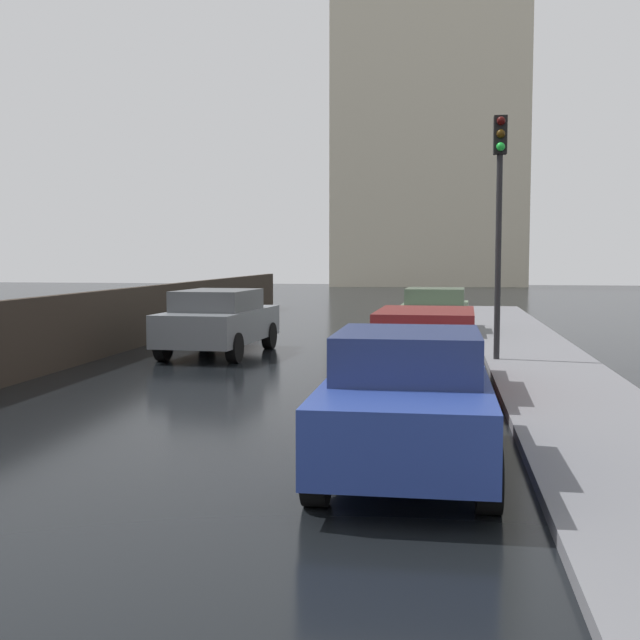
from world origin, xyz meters
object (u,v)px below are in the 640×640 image
object	(u,v)px
traffic_light	(499,194)
car_green_behind_camera	(435,311)
car_blue_near_kerb	(408,400)
car_red_far_lane	(426,350)
car_grey_far_ahead	(219,320)

from	to	relation	value
traffic_light	car_green_behind_camera	bearing A→B (deg)	101.76
car_blue_near_kerb	car_red_far_lane	bearing A→B (deg)	88.78
car_blue_near_kerb	car_green_behind_camera	size ratio (longest dim) A/B	0.91
car_grey_far_ahead	car_green_behind_camera	size ratio (longest dim) A/B	0.98
car_blue_near_kerb	traffic_light	world-z (taller)	traffic_light
car_red_far_lane	car_green_behind_camera	bearing A→B (deg)	91.43
car_grey_far_ahead	car_red_far_lane	bearing A→B (deg)	138.45
car_blue_near_kerb	car_grey_far_ahead	xyz separation A→B (m)	(-4.65, 9.35, 0.03)
car_blue_near_kerb	car_red_far_lane	size ratio (longest dim) A/B	0.91
car_blue_near_kerb	car_red_far_lane	distance (m)	4.61
car_red_far_lane	traffic_light	bearing A→B (deg)	71.89
car_green_behind_camera	traffic_light	size ratio (longest dim) A/B	0.87
car_grey_far_ahead	car_red_far_lane	size ratio (longest dim) A/B	0.98
car_red_far_lane	car_blue_near_kerb	bearing A→B (deg)	-89.46
car_blue_near_kerb	traffic_light	xyz separation A→B (m)	(1.43, 8.35, 2.73)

